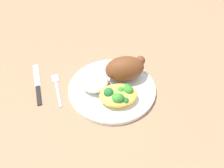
# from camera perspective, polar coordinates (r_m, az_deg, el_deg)

# --- Properties ---
(ground_plane) EXTENTS (2.00, 2.00, 0.00)m
(ground_plane) POSITION_cam_1_polar(r_m,az_deg,el_deg) (0.66, 0.00, -1.70)
(ground_plane) COLOR #9B7252
(plate) EXTENTS (0.26, 0.26, 0.02)m
(plate) POSITION_cam_1_polar(r_m,az_deg,el_deg) (0.65, 0.00, -1.14)
(plate) COLOR white
(plate) RESTS_ON ground_plane
(roasted_chicken) EXTENTS (0.12, 0.07, 0.08)m
(roasted_chicken) POSITION_cam_1_polar(r_m,az_deg,el_deg) (0.65, 3.50, 4.12)
(roasted_chicken) COLOR brown
(roasted_chicken) RESTS_ON plate
(rice_pile) EXTENTS (0.08, 0.09, 0.04)m
(rice_pile) POSITION_cam_1_polar(r_m,az_deg,el_deg) (0.64, -4.72, 0.86)
(rice_pile) COLOR white
(rice_pile) RESTS_ON plate
(mac_cheese_with_broccoli) EXTENTS (0.11, 0.08, 0.05)m
(mac_cheese_with_broccoli) POSITION_cam_1_polar(r_m,az_deg,el_deg) (0.60, 1.84, -2.82)
(mac_cheese_with_broccoli) COLOR #EEBC49
(mac_cheese_with_broccoli) RESTS_ON plate
(fork) EXTENTS (0.03, 0.14, 0.01)m
(fork) POSITION_cam_1_polar(r_m,az_deg,el_deg) (0.69, -14.26, -0.87)
(fork) COLOR #B2B2B7
(fork) RESTS_ON ground_plane
(knife) EXTENTS (0.04, 0.19, 0.01)m
(knife) POSITION_cam_1_polar(r_m,az_deg,el_deg) (0.71, -18.97, -0.56)
(knife) COLOR black
(knife) RESTS_ON ground_plane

